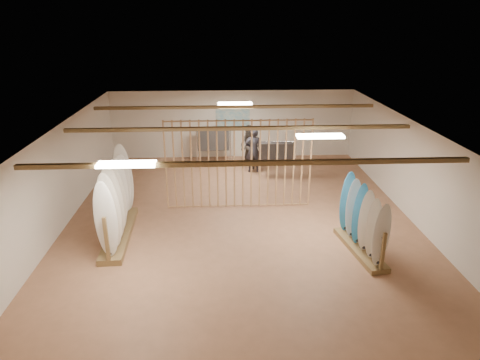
{
  "coord_description": "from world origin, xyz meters",
  "views": [
    {
      "loc": [
        -0.58,
        -11.45,
        5.58
      ],
      "look_at": [
        0.0,
        0.0,
        1.2
      ],
      "focal_mm": 32.0,
      "sensor_mm": 36.0,
      "label": 1
    }
  ],
  "objects_px": {
    "clothing_rack_b": "(277,153)",
    "shopper_a": "(253,147)",
    "shopper_b": "(249,144)",
    "rack_right": "(362,230)",
    "rack_left": "(117,212)",
    "clothing_rack_a": "(213,140)"
  },
  "relations": [
    {
      "from": "clothing_rack_b",
      "to": "shopper_b",
      "type": "relative_size",
      "value": 0.72
    },
    {
      "from": "clothing_rack_a",
      "to": "clothing_rack_b",
      "type": "height_order",
      "value": "clothing_rack_a"
    },
    {
      "from": "rack_left",
      "to": "shopper_b",
      "type": "distance_m",
      "value": 6.7
    },
    {
      "from": "rack_right",
      "to": "clothing_rack_a",
      "type": "relative_size",
      "value": 1.55
    },
    {
      "from": "clothing_rack_a",
      "to": "clothing_rack_b",
      "type": "distance_m",
      "value": 2.99
    },
    {
      "from": "shopper_b",
      "to": "shopper_a",
      "type": "bearing_deg",
      "value": -34.16
    },
    {
      "from": "rack_left",
      "to": "shopper_a",
      "type": "relative_size",
      "value": 1.57
    },
    {
      "from": "shopper_a",
      "to": "rack_right",
      "type": "bearing_deg",
      "value": 110.57
    },
    {
      "from": "rack_right",
      "to": "clothing_rack_a",
      "type": "height_order",
      "value": "rack_right"
    },
    {
      "from": "rack_left",
      "to": "rack_right",
      "type": "distance_m",
      "value": 6.37
    },
    {
      "from": "shopper_a",
      "to": "shopper_b",
      "type": "xyz_separation_m",
      "value": [
        -0.12,
        0.44,
        -0.0
      ]
    },
    {
      "from": "rack_right",
      "to": "shopper_b",
      "type": "height_order",
      "value": "shopper_b"
    },
    {
      "from": "clothing_rack_b",
      "to": "shopper_a",
      "type": "height_order",
      "value": "shopper_a"
    },
    {
      "from": "clothing_rack_a",
      "to": "rack_left",
      "type": "bearing_deg",
      "value": -112.31
    },
    {
      "from": "clothing_rack_b",
      "to": "rack_left",
      "type": "bearing_deg",
      "value": -134.85
    },
    {
      "from": "rack_right",
      "to": "shopper_b",
      "type": "xyz_separation_m",
      "value": [
        -2.35,
        6.55,
        0.37
      ]
    },
    {
      "from": "rack_left",
      "to": "shopper_a",
      "type": "xyz_separation_m",
      "value": [
        4.04,
        5.0,
        0.24
      ]
    },
    {
      "from": "rack_right",
      "to": "clothing_rack_b",
      "type": "height_order",
      "value": "rack_right"
    },
    {
      "from": "rack_right",
      "to": "clothing_rack_b",
      "type": "xyz_separation_m",
      "value": [
        -1.4,
        5.54,
        0.31
      ]
    },
    {
      "from": "rack_left",
      "to": "clothing_rack_b",
      "type": "bearing_deg",
      "value": 39.81
    },
    {
      "from": "rack_left",
      "to": "shopper_b",
      "type": "xyz_separation_m",
      "value": [
        3.92,
        5.44,
        0.24
      ]
    },
    {
      "from": "clothing_rack_a",
      "to": "rack_right",
      "type": "bearing_deg",
      "value": -63.53
    }
  ]
}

